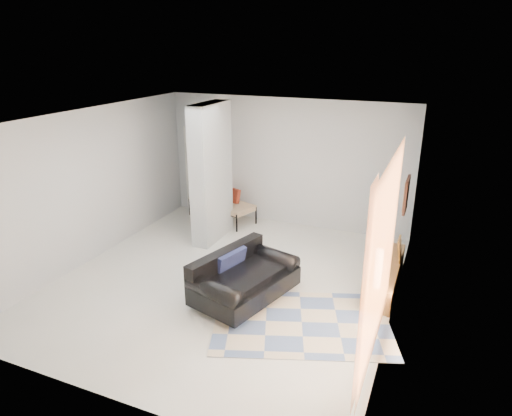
% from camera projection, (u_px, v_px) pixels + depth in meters
% --- Properties ---
extents(floor, '(6.00, 6.00, 0.00)m').
position_uv_depth(floor, '(227.00, 281.00, 7.88)').
color(floor, beige).
rests_on(floor, ground).
extents(ceiling, '(6.00, 6.00, 0.00)m').
position_uv_depth(ceiling, '(223.00, 118.00, 6.92)').
color(ceiling, white).
rests_on(ceiling, wall_back).
extents(wall_back, '(6.00, 0.00, 6.00)m').
position_uv_depth(wall_back, '(286.00, 163.00, 10.00)').
color(wall_back, '#B9BCBE').
rests_on(wall_back, ground).
extents(wall_front, '(6.00, 0.00, 6.00)m').
position_uv_depth(wall_front, '(97.00, 293.00, 4.80)').
color(wall_front, '#B9BCBE').
rests_on(wall_front, ground).
extents(wall_left, '(0.00, 6.00, 6.00)m').
position_uv_depth(wall_left, '(91.00, 186.00, 8.40)').
color(wall_left, '#B9BCBE').
rests_on(wall_left, ground).
extents(wall_right, '(0.00, 6.00, 6.00)m').
position_uv_depth(wall_right, '(400.00, 231.00, 6.40)').
color(wall_right, '#B9BCBE').
rests_on(wall_right, ground).
extents(partition_column, '(0.35, 1.20, 2.80)m').
position_uv_depth(partition_column, '(211.00, 173.00, 9.19)').
color(partition_column, '#ABB1B2').
rests_on(partition_column, floor).
extents(hallway_door, '(0.85, 0.06, 2.04)m').
position_uv_depth(hallway_door, '(202.00, 170.00, 10.86)').
color(hallway_door, white).
rests_on(hallway_door, floor).
extents(curtain, '(0.00, 2.55, 2.55)m').
position_uv_depth(curtain, '(383.00, 260.00, 5.41)').
color(curtain, orange).
rests_on(curtain, wall_right).
extents(wall_art, '(0.04, 0.45, 0.55)m').
position_uv_depth(wall_art, '(406.00, 195.00, 7.10)').
color(wall_art, '#3E1B11').
rests_on(wall_art, wall_right).
extents(media_console, '(0.45, 1.90, 0.80)m').
position_uv_depth(media_console, '(384.00, 275.00, 7.67)').
color(media_console, brown).
rests_on(media_console, floor).
extents(loveseat, '(1.42, 1.91, 0.76)m').
position_uv_depth(loveseat, '(242.00, 278.00, 7.26)').
color(loveseat, silver).
rests_on(loveseat, floor).
extents(daybed, '(1.71, 1.13, 0.77)m').
position_uv_depth(daybed, '(222.00, 201.00, 10.54)').
color(daybed, black).
rests_on(daybed, floor).
extents(area_rug, '(2.98, 2.47, 0.01)m').
position_uv_depth(area_rug, '(302.00, 322.00, 6.71)').
color(area_rug, beige).
rests_on(area_rug, floor).
extents(cylinder_lamp, '(0.11, 0.11, 0.63)m').
position_uv_depth(cylinder_lamp, '(378.00, 269.00, 6.79)').
color(cylinder_lamp, silver).
rests_on(cylinder_lamp, media_console).
extents(bronze_figurine, '(0.12, 0.12, 0.22)m').
position_uv_depth(bronze_figurine, '(387.00, 248.00, 7.94)').
color(bronze_figurine, black).
rests_on(bronze_figurine, media_console).
extents(vase, '(0.18, 0.18, 0.19)m').
position_uv_depth(vase, '(380.00, 266.00, 7.33)').
color(vase, white).
rests_on(vase, media_console).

